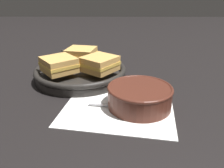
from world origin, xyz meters
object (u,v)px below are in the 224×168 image
at_px(skillet, 81,73).
at_px(sandwich_far_left, 100,64).
at_px(sandwich_near_left, 81,54).
at_px(soup_bowl, 140,95).
at_px(sandwich_near_right, 59,65).
at_px(spoon, 133,106).

relative_size(skillet, sandwich_far_left, 3.04).
bearing_deg(skillet, sandwich_near_left, 94.33).
distance_m(sandwich_near_left, sandwich_far_left, 0.13).
distance_m(skillet, sandwich_near_left, 0.08).
relative_size(soup_bowl, skillet, 0.40).
bearing_deg(sandwich_far_left, sandwich_near_right, -175.13).
distance_m(soup_bowl, sandwich_far_left, 0.20).
bearing_deg(soup_bowl, sandwich_far_left, 124.39).
height_order(spoon, sandwich_near_right, sandwich_near_right).
relative_size(spoon, sandwich_near_left, 1.41).
relative_size(soup_bowl, spoon, 1.01).
bearing_deg(soup_bowl, sandwich_near_left, 124.58).
bearing_deg(soup_bowl, spoon, -144.33).
bearing_deg(skillet, sandwich_far_left, -26.21).
bearing_deg(sandwich_near_right, skillet, 36.49).
relative_size(sandwich_near_left, sandwich_near_right, 0.85).
distance_m(spoon, skillet, 0.27).
distance_m(skillet, sandwich_near_right, 0.09).
height_order(soup_bowl, sandwich_near_left, sandwich_near_left).
bearing_deg(sandwich_near_left, sandwich_far_left, -55.13).
bearing_deg(sandwich_near_left, sandwich_near_right, -115.13).
bearing_deg(sandwich_near_left, soup_bowl, -55.42).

